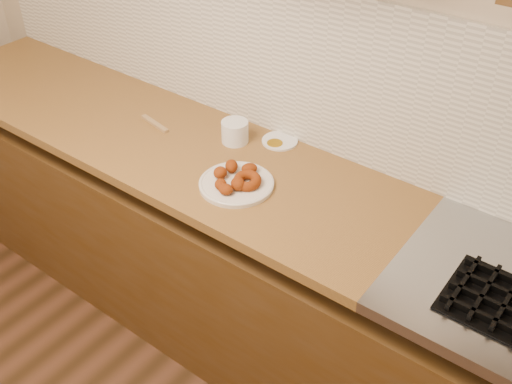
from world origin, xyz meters
TOP-DOWN VIEW (x-y plane):
  - wall_back at (0.00, 2.00)m, footprint 4.00×0.02m
  - base_cabinet at (0.00, 1.69)m, footprint 3.60×0.60m
  - butcher_block at (-0.65, 1.69)m, footprint 2.30×0.62m
  - backsplash at (0.00, 1.99)m, footprint 3.60×0.02m
  - donut_plate at (-0.10, 1.60)m, footprint 0.26×0.26m
  - ring_donut at (-0.06, 1.62)m, footprint 0.13×0.13m
  - fried_dough_chunks at (-0.12, 1.60)m, footprint 0.16×0.20m
  - plastic_tub at (-0.29, 1.83)m, footprint 0.13×0.13m
  - tub_lid at (-0.15, 1.93)m, footprint 0.16×0.16m
  - brass_jar_lid at (-0.15, 1.90)m, footprint 0.08×0.08m
  - wooden_utensil at (-0.62, 1.73)m, footprint 0.17×0.05m

SIDE VIEW (x-z plane):
  - base_cabinet at x=0.00m, z-range 0.00..0.77m
  - butcher_block at x=-0.65m, z-range 0.86..0.90m
  - tub_lid at x=-0.15m, z-range 0.90..0.91m
  - brass_jar_lid at x=-0.15m, z-range 0.90..0.91m
  - wooden_utensil at x=-0.62m, z-range 0.90..0.91m
  - donut_plate at x=-0.10m, z-range 0.90..0.91m
  - ring_donut at x=-0.06m, z-range 0.91..0.95m
  - fried_dough_chunks at x=-0.12m, z-range 0.91..0.96m
  - plastic_tub at x=-0.29m, z-range 0.90..0.99m
  - backsplash at x=0.00m, z-range 0.90..1.50m
  - wall_back at x=0.00m, z-range 0.00..2.70m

